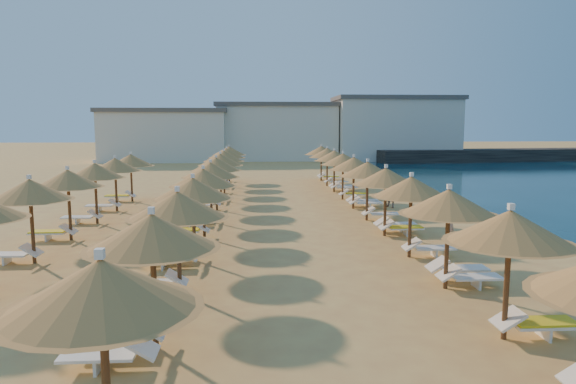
{
  "coord_description": "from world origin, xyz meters",
  "views": [
    {
      "loc": [
        -1.8,
        -21.18,
        4.67
      ],
      "look_at": [
        -0.19,
        4.0,
        1.3
      ],
      "focal_mm": 32.0,
      "sensor_mm": 36.0,
      "label": 1
    }
  ],
  "objects": [
    {
      "name": "jetty",
      "position": [
        27.92,
        41.08,
        0.75
      ],
      "size": [
        30.26,
        7.59,
        1.5
      ],
      "primitive_type": "cube",
      "rotation": [
        0.0,
        0.0,
        0.12
      ],
      "color": "black",
      "rests_on": "ground"
    },
    {
      "name": "beachgoer_a",
      "position": [
        5.88,
        -1.56,
        0.81
      ],
      "size": [
        0.5,
        0.66,
        1.62
      ],
      "primitive_type": "imported",
      "rotation": [
        0.0,
        0.0,
        -1.78
      ],
      "color": "tan",
      "rests_on": "ground"
    },
    {
      "name": "hotel_blocks",
      "position": [
        2.48,
        44.82,
        3.7
      ],
      "size": [
        44.76,
        10.2,
        8.1
      ],
      "color": "beige",
      "rests_on": "ground"
    },
    {
      "name": "beachgoer_b",
      "position": [
        5.73,
        6.81,
        0.88
      ],
      "size": [
        1.01,
        1.08,
        1.77
      ],
      "primitive_type": "imported",
      "rotation": [
        0.0,
        0.0,
        -1.05
      ],
      "color": "tan",
      "rests_on": "ground"
    },
    {
      "name": "parasol_row_east",
      "position": [
        3.59,
        3.09,
        2.45
      ],
      "size": [
        2.79,
        37.54,
        3.0
      ],
      "color": "brown",
      "rests_on": "ground"
    },
    {
      "name": "parasol_row_inland",
      "position": [
        -9.26,
        1.35,
        2.45
      ],
      "size": [
        2.79,
        20.16,
        3.0
      ],
      "color": "brown",
      "rests_on": "ground"
    },
    {
      "name": "loungers",
      "position": [
        -1.61,
        2.79,
        0.34
      ],
      "size": [
        16.06,
        36.3,
        0.66
      ],
      "color": "white",
      "rests_on": "ground"
    },
    {
      "name": "ground",
      "position": [
        0.0,
        0.0,
        0.0
      ],
      "size": [
        220.0,
        220.0,
        0.0
      ],
      "primitive_type": "plane",
      "color": "tan",
      "rests_on": "ground"
    },
    {
      "name": "parasol_row_west",
      "position": [
        -3.91,
        3.09,
        2.45
      ],
      "size": [
        2.79,
        37.54,
        3.0
      ],
      "color": "brown",
      "rests_on": "ground"
    }
  ]
}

